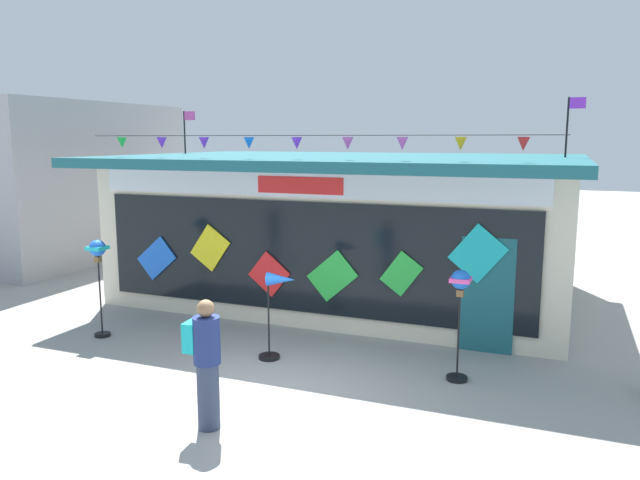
% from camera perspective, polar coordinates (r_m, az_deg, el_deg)
% --- Properties ---
extents(ground_plane, '(80.00, 80.00, 0.00)m').
position_cam_1_polar(ground_plane, '(9.06, -4.87, -14.27)').
color(ground_plane, '#9E9B99').
extents(kite_shop_building, '(9.98, 6.98, 4.46)m').
position_cam_1_polar(kite_shop_building, '(14.28, 2.94, 1.42)').
color(kite_shop_building, beige).
rests_on(kite_shop_building, ground_plane).
extents(wind_spinner_far_left, '(0.31, 0.31, 1.82)m').
position_cam_1_polar(wind_spinner_far_left, '(11.87, -19.97, -1.79)').
color(wind_spinner_far_left, black).
rests_on(wind_spinner_far_left, ground_plane).
extents(wind_spinner_left, '(0.66, 0.35, 1.49)m').
position_cam_1_polar(wind_spinner_left, '(10.07, -3.98, -5.43)').
color(wind_spinner_left, black).
rests_on(wind_spinner_left, ground_plane).
extents(wind_spinner_center_left, '(0.32, 0.32, 1.72)m').
position_cam_1_polar(wind_spinner_center_left, '(9.39, 12.90, -5.28)').
color(wind_spinner_center_left, black).
rests_on(wind_spinner_center_left, ground_plane).
extents(person_near_camera, '(0.46, 0.34, 1.68)m').
position_cam_1_polar(person_near_camera, '(7.92, -10.58, -11.02)').
color(person_near_camera, '#333D56').
rests_on(person_near_camera, ground_plane).
extents(neighbour_building, '(5.54, 7.15, 4.69)m').
position_cam_1_polar(neighbour_building, '(21.07, -24.31, 5.08)').
color(neighbour_building, '#99999E').
rests_on(neighbour_building, ground_plane).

